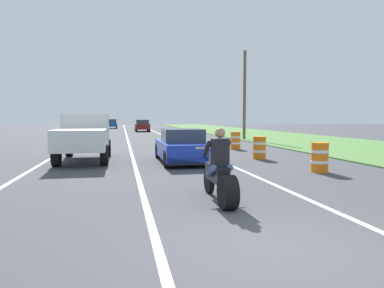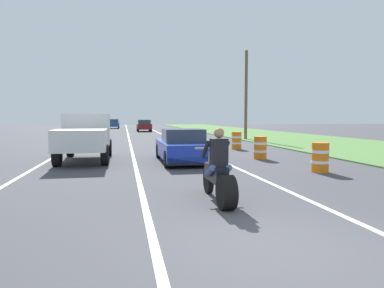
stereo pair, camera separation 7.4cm
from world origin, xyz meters
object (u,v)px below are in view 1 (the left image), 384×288
object	(u,v)px
construction_barrel_mid	(259,148)
distant_car_further_ahead	(111,124)
sports_car_blue	(182,147)
motorcycle_with_rider	(220,175)
construction_barrel_far	(235,140)
pickup_truck_left_lane_white	(84,135)
distant_car_far_ahead	(142,125)
construction_barrel_nearest	(320,157)

from	to	relation	value
construction_barrel_mid	distant_car_further_ahead	xyz separation A→B (m)	(-7.54, 43.87, 0.27)
sports_car_blue	distant_car_further_ahead	size ratio (longest dim) A/B	1.08
motorcycle_with_rider	construction_barrel_far	world-z (taller)	motorcycle_with_rider
construction_barrel_far	construction_barrel_mid	bearing A→B (deg)	-95.56
motorcycle_with_rider	distant_car_further_ahead	xyz separation A→B (m)	(-3.66, 51.14, 0.18)
sports_car_blue	distant_car_further_ahead	bearing A→B (deg)	95.19
distant_car_further_ahead	construction_barrel_mid	bearing A→B (deg)	-80.24
motorcycle_with_rider	pickup_truck_left_lane_white	size ratio (longest dim) A/B	0.46
motorcycle_with_rider	construction_barrel_mid	size ratio (longest dim) A/B	2.21
motorcycle_with_rider	distant_car_further_ahead	distance (m)	51.27
sports_car_blue	distant_car_far_ahead	xyz separation A→B (m)	(0.18, 31.21, 0.14)
motorcycle_with_rider	construction_barrel_far	bearing A→B (deg)	70.09
motorcycle_with_rider	sports_car_blue	bearing A→B (deg)	87.09
sports_car_blue	distant_car_far_ahead	size ratio (longest dim) A/B	1.08
construction_barrel_nearest	construction_barrel_mid	bearing A→B (deg)	98.20
construction_barrel_mid	construction_barrel_far	size ratio (longest dim) A/B	1.00
construction_barrel_nearest	distant_car_further_ahead	xyz separation A→B (m)	(-8.10, 47.75, 0.27)
motorcycle_with_rider	construction_barrel_nearest	xyz separation A→B (m)	(4.44, 3.39, -0.09)
sports_car_blue	construction_barrel_nearest	bearing A→B (deg)	-40.66
construction_barrel_far	distant_car_further_ahead	distance (m)	39.97
construction_barrel_nearest	construction_barrel_far	size ratio (longest dim) A/B	1.00
distant_car_far_ahead	distant_car_further_ahead	bearing A→B (deg)	107.84
pickup_truck_left_lane_white	construction_barrel_mid	world-z (taller)	pickup_truck_left_lane_white
sports_car_blue	distant_car_far_ahead	world-z (taller)	distant_car_far_ahead
sports_car_blue	distant_car_far_ahead	distance (m)	31.21
construction_barrel_mid	construction_barrel_far	bearing A→B (deg)	84.44
motorcycle_with_rider	pickup_truck_left_lane_white	bearing A→B (deg)	113.88
construction_barrel_nearest	distant_car_further_ahead	bearing A→B (deg)	99.63
construction_barrel_nearest	distant_car_far_ahead	size ratio (longest dim) A/B	0.25
sports_car_blue	pickup_truck_left_lane_white	xyz separation A→B (m)	(-3.96, 1.25, 0.48)
construction_barrel_nearest	distant_car_far_ahead	xyz separation A→B (m)	(-3.91, 34.72, 0.27)
distant_car_further_ahead	construction_barrel_far	bearing A→B (deg)	-78.45
pickup_truck_left_lane_white	distant_car_further_ahead	xyz separation A→B (m)	(-0.06, 42.99, -0.33)
construction_barrel_far	construction_barrel_nearest	bearing A→B (deg)	-89.33
motorcycle_with_rider	pickup_truck_left_lane_white	world-z (taller)	pickup_truck_left_lane_white
distant_car_far_ahead	distant_car_further_ahead	world-z (taller)	same
construction_barrel_far	distant_car_far_ahead	size ratio (longest dim) A/B	0.25
construction_barrel_mid	distant_car_further_ahead	bearing A→B (deg)	99.76
motorcycle_with_rider	construction_barrel_far	size ratio (longest dim) A/B	2.21
sports_car_blue	pickup_truck_left_lane_white	bearing A→B (deg)	162.49
sports_car_blue	construction_barrel_far	xyz separation A→B (m)	(3.99, 5.08, -0.13)
pickup_truck_left_lane_white	construction_barrel_nearest	xyz separation A→B (m)	(8.05, -4.76, -0.60)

